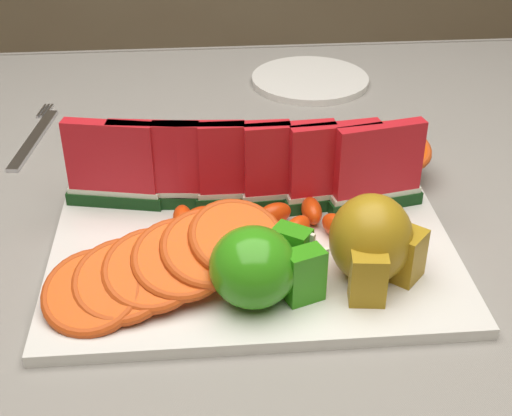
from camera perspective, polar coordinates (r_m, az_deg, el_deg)
name	(u,v)px	position (r m, az deg, el deg)	size (l,w,h in m)	color
table	(171,281)	(0.86, -6.84, -5.80)	(1.40, 0.90, 0.75)	#44281A
tablecloth	(167,238)	(0.82, -7.11, -2.38)	(1.53, 1.03, 0.20)	gray
platter	(252,246)	(0.72, -0.30, -3.02)	(0.40, 0.30, 0.01)	silver
apple_cluster	(261,267)	(0.63, 0.41, -4.70)	(0.11, 0.09, 0.07)	#1E7E08
pear_cluster	(373,242)	(0.66, 9.34, -2.71)	(0.10, 0.10, 0.09)	#B66711
side_plate	(310,80)	(1.12, 4.34, 10.20)	(0.20, 0.20, 0.01)	silver
fork	(35,136)	(0.99, -17.26, 5.51)	(0.04, 0.20, 0.00)	silver
watermelon_row	(244,168)	(0.75, -0.94, 3.22)	(0.39, 0.07, 0.10)	#0B360A
orange_fan_front	(166,264)	(0.65, -7.19, -4.49)	(0.24, 0.15, 0.06)	#D86500
orange_fan_back	(272,158)	(0.82, 1.30, 4.04)	(0.39, 0.12, 0.05)	#D86500
tangerine_segments	(259,220)	(0.73, 0.25, -0.94)	(0.19, 0.07, 0.02)	orange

